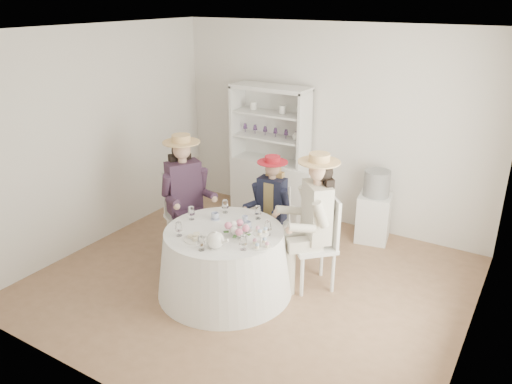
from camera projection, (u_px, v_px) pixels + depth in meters
The scene contains 23 objects.
ground at pixel (251, 281), 5.63m from camera, with size 4.50×4.50×0.00m, color brown.
ceiling at pixel (250, 31), 4.63m from camera, with size 4.50×4.50×0.00m, color white.
wall_back at pixel (329, 127), 6.71m from camera, with size 4.50×4.50×0.00m, color silver.
wall_front at pixel (102, 246), 3.54m from camera, with size 4.50×4.50×0.00m, color silver.
wall_left at pixel (98, 137), 6.22m from camera, with size 4.50×4.50×0.00m, color silver.
wall_right at pixel (486, 215), 4.04m from camera, with size 4.50×4.50×0.00m, color silver.
tea_table at pixel (225, 261), 5.33m from camera, with size 1.45×1.45×0.72m.
hutch at pixel (270, 170), 7.16m from camera, with size 1.22×0.72×1.87m.
side_table at pixel (374, 218), 6.47m from camera, with size 0.40×0.40×0.63m, color silver.
hatbox at pixel (377, 183), 6.29m from camera, with size 0.33×0.33×0.33m, color black.
guest_left at pixel (185, 190), 5.89m from camera, with size 0.65×0.60×1.53m.
guest_mid at pixel (271, 201), 5.94m from camera, with size 0.46×0.48×1.27m.
guest_right at pixel (314, 214), 5.23m from camera, with size 0.65×0.65×1.53m.
spare_chair at pixel (300, 200), 6.54m from camera, with size 0.39×0.39×0.93m.
teacup_a at pixel (215, 216), 5.44m from camera, with size 0.09×0.09×0.07m, color white.
teacup_b at pixel (245, 220), 5.38m from camera, with size 0.07×0.07×0.06m, color white.
teacup_c at pixel (248, 225), 5.25m from camera, with size 0.08×0.08×0.06m, color white.
flower_bowl at pixel (241, 233), 5.08m from camera, with size 0.21×0.21×0.05m, color white.
flower_arrangement at pixel (238, 227), 5.04m from camera, with size 0.20×0.20×0.08m.
table_teapot at pixel (216, 240), 4.83m from camera, with size 0.25×0.17×0.18m.
sandwich_plate at pixel (196, 238), 5.01m from camera, with size 0.25×0.25×0.06m.
cupcake_stand at pixel (261, 240), 4.85m from camera, with size 0.21×0.21×0.20m.
stemware_set at pixel (224, 224), 5.17m from camera, with size 0.98×0.98×0.15m.
Camera 1 is at (2.57, -4.12, 3.02)m, focal length 35.00 mm.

